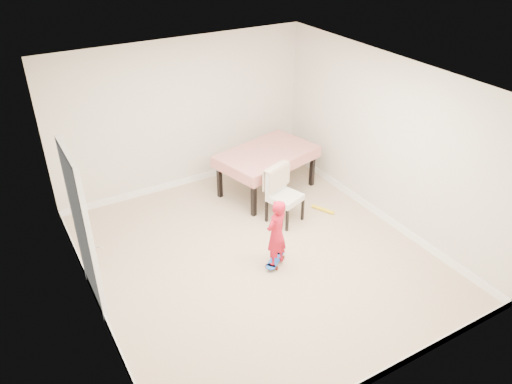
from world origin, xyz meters
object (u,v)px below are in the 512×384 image
dining_table (267,171)px  dining_chair (285,196)px  child (276,236)px  skateboard (275,261)px

dining_table → dining_chair: size_ratio=1.77×
dining_table → child: size_ratio=1.59×
dining_table → dining_chair: dining_chair is taller
child → dining_table: bearing=-139.1°
dining_table → child: (-0.97, -1.86, 0.13)m
dining_table → child: bearing=-131.9°
skateboard → child: child is taller
dining_table → skateboard: dining_table is taller
skateboard → child: bearing=-153.3°
dining_table → dining_chair: (-0.25, -0.96, 0.08)m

